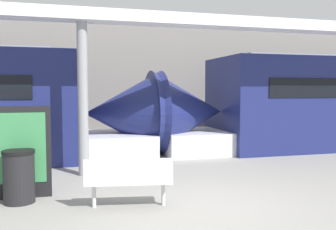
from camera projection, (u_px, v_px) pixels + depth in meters
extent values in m
plane|color=gray|center=(203.00, 206.00, 6.52)|extent=(60.00, 60.00, 0.00)
cube|color=gray|center=(124.00, 78.00, 15.09)|extent=(56.00, 0.20, 5.00)
cone|color=navy|center=(186.00, 112.00, 12.07)|extent=(2.38, 2.63, 2.63)
cube|color=silver|center=(193.00, 141.00, 12.19)|extent=(2.14, 2.46, 0.70)
cone|color=navy|center=(124.00, 113.00, 11.53)|extent=(2.38, 2.63, 2.63)
cube|color=silver|center=(117.00, 144.00, 11.54)|extent=(2.14, 2.46, 0.70)
cube|color=silver|center=(129.00, 182.00, 6.50)|extent=(1.56, 0.68, 0.04)
cube|color=silver|center=(129.00, 171.00, 6.29)|extent=(1.49, 0.28, 0.42)
cylinder|color=silver|center=(94.00, 195.00, 6.46)|extent=(0.07, 0.07, 0.41)
cylinder|color=silver|center=(163.00, 194.00, 6.58)|extent=(0.07, 0.07, 0.41)
cylinder|color=black|center=(19.00, 178.00, 6.70)|extent=(0.54, 0.54, 0.89)
cylinder|color=black|center=(18.00, 152.00, 6.67)|extent=(0.57, 0.57, 0.06)
cube|color=black|center=(17.00, 153.00, 6.94)|extent=(1.22, 0.06, 1.73)
cube|color=#38844C|center=(16.00, 148.00, 6.90)|extent=(1.04, 0.01, 1.31)
cylinder|color=gray|center=(83.00, 99.00, 8.79)|extent=(0.24, 0.24, 3.62)
cube|color=silver|center=(82.00, 15.00, 8.66)|extent=(28.00, 0.60, 0.28)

